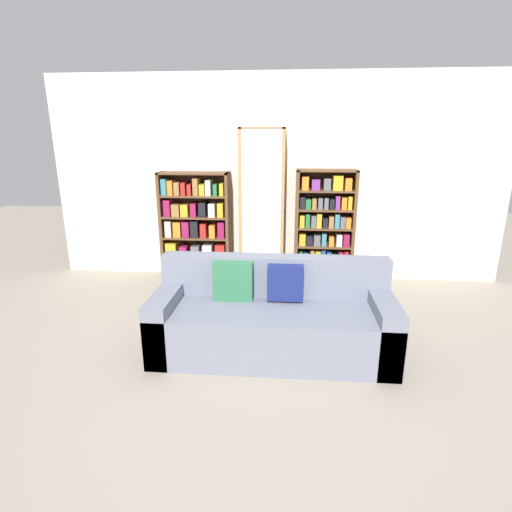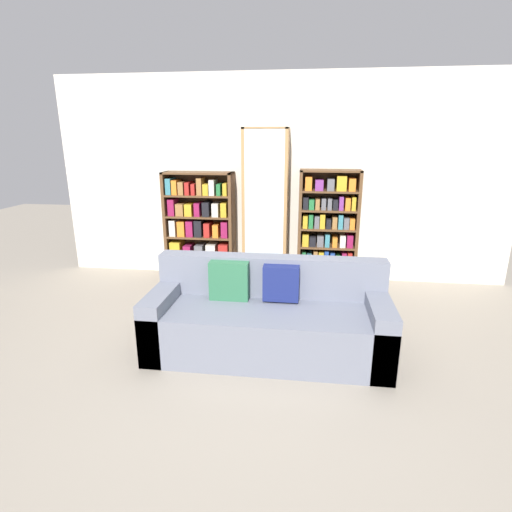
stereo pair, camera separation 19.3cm
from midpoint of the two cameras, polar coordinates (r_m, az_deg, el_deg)
ground_plane at (r=3.44m, az=1.28°, el=-16.83°), size 16.00×16.00×0.00m
wall_back at (r=5.46m, az=4.35°, el=10.81°), size 6.07×0.06×2.70m
couch at (r=3.66m, az=3.18°, el=-9.17°), size 2.12×0.81×0.83m
bookshelf_left at (r=5.52m, az=-7.11°, el=4.00°), size 0.94×0.32×1.46m
display_cabinet at (r=5.30m, az=2.44°, el=6.85°), size 0.58×0.36×2.02m
bookshelf_right at (r=5.36m, az=11.22°, el=3.74°), size 0.77×0.32×1.50m
wine_bottle at (r=4.41m, az=6.49°, el=-6.84°), size 0.08×0.08×0.36m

